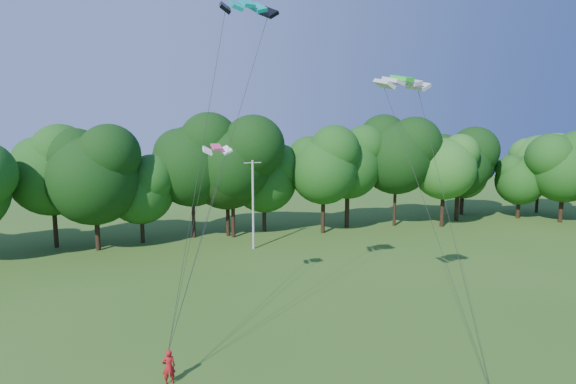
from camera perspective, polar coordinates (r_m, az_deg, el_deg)
name	(u,v)px	position (r m, az deg, el deg)	size (l,w,h in m)	color
utility_pole	(253,204)	(44.58, -4.46, -1.54)	(1.78, 0.22, 8.87)	#B0AFA7
kite_flyer_left	(169,367)	(23.30, -14.91, -20.65)	(0.62, 0.41, 1.69)	#AE161B
kite_teal	(247,3)	(25.58, -5.26, 22.78)	(3.02, 1.45, 0.76)	#059893
kite_green	(402,78)	(25.93, 14.26, 13.83)	(3.18, 1.78, 0.48)	#20D72F
kite_pink	(217,147)	(28.56, -9.07, 5.66)	(1.84, 0.99, 0.42)	#DE3D6F
tree_back_center	(227,158)	(49.93, -7.78, 4.29)	(9.63, 9.63, 14.01)	#342314
tree_back_east	(464,162)	(67.75, 21.40, 3.57)	(8.07, 8.07, 11.73)	black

